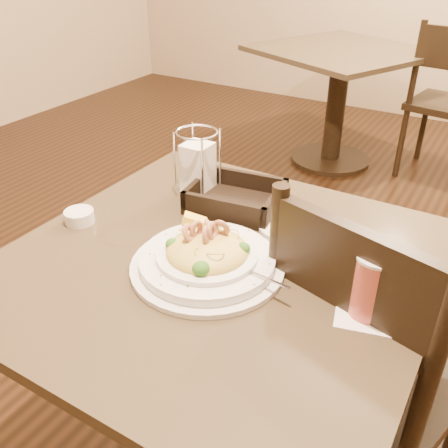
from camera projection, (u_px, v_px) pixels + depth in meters
The scene contains 10 objects.
main_table at pixel (220, 337), 1.22m from camera, with size 0.90×0.90×0.73m.
background_table at pixel (338, 87), 3.11m from camera, with size 1.19×1.19×0.73m.
dining_chair_near at pixel (366, 360), 1.16m from camera, with size 0.52×0.52×0.93m.
dining_chair_far at pixel (448, 99), 2.91m from camera, with size 0.48×0.48×0.93m.
pasta_bowl at pixel (207, 257), 1.06m from camera, with size 0.37×0.33×0.11m.
drink_glass at pixel (372, 286), 0.91m from camera, with size 0.14×0.14×0.13m.
bread_basket at pixel (236, 199), 1.29m from camera, with size 0.25×0.21×0.06m.
napkin_caddy at pixel (198, 167), 1.34m from camera, with size 0.11×0.11×0.18m.
side_plate at pixel (291, 225), 1.21m from camera, with size 0.16×0.16×0.01m, color white.
butter_ramekin at pixel (79, 216), 1.23m from camera, with size 0.07×0.07×0.03m, color white.
Camera 1 is at (0.48, -0.77, 1.36)m, focal length 40.00 mm.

